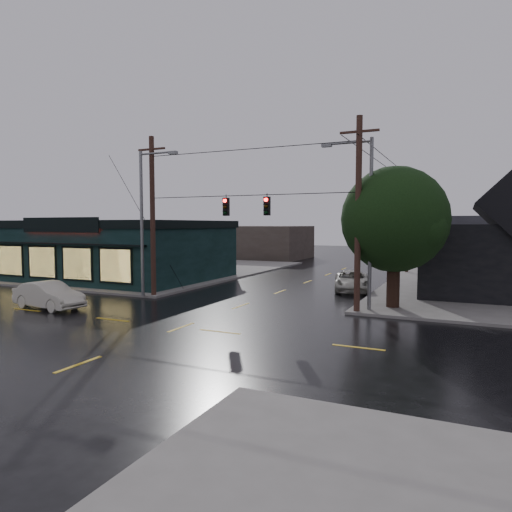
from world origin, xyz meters
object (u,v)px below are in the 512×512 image
at_px(sedan_cream, 49,295).
at_px(utility_pole_nw, 154,297).
at_px(suv_silver, 352,281).
at_px(corner_tree, 394,220).
at_px(utility_pole_ne, 357,314).

bearing_deg(sedan_cream, utility_pole_nw, -19.30).
bearing_deg(utility_pole_nw, suv_silver, 35.87).
height_order(utility_pole_nw, sedan_cream, utility_pole_nw).
bearing_deg(utility_pole_nw, corner_tree, 7.81).
bearing_deg(suv_silver, corner_tree, -73.01).
xyz_separation_m(corner_tree, sedan_cream, (-17.30, -7.69, -4.15)).
relative_size(utility_pole_nw, utility_pole_ne, 1.00).
xyz_separation_m(utility_pole_nw, utility_pole_ne, (13.00, 0.00, 0.00)).
height_order(utility_pole_ne, suv_silver, utility_pole_ne).
xyz_separation_m(corner_tree, utility_pole_ne, (-1.53, -1.99, -4.89)).
bearing_deg(sedan_cream, suv_silver, -38.61).
bearing_deg(corner_tree, sedan_cream, -156.03).
distance_m(sedan_cream, suv_silver, 19.31).
xyz_separation_m(sedan_cream, suv_silver, (13.70, 13.61, -0.04)).
bearing_deg(utility_pole_ne, utility_pole_nw, 180.00).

